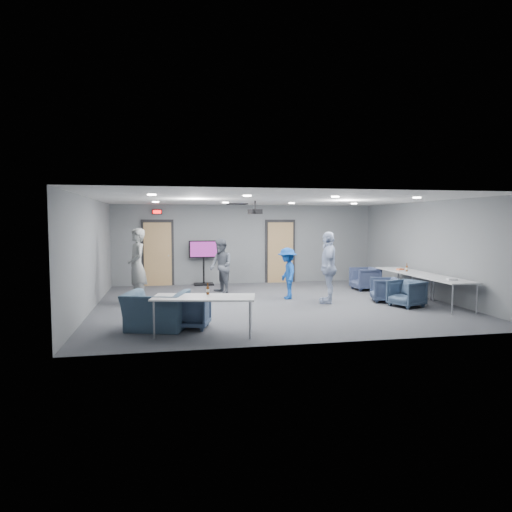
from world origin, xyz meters
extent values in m
plane|color=#36383D|center=(0.00, 0.00, 0.00)|extent=(9.00, 9.00, 0.00)
plane|color=silver|center=(0.00, 0.00, 2.70)|extent=(9.00, 9.00, 0.00)
cube|color=slate|center=(0.00, 4.00, 1.35)|extent=(9.00, 0.02, 2.70)
cube|color=slate|center=(0.00, -4.00, 1.35)|extent=(9.00, 0.02, 2.70)
cube|color=slate|center=(-4.50, 0.00, 1.35)|extent=(0.02, 8.00, 2.70)
cube|color=slate|center=(4.50, 0.00, 1.35)|extent=(0.02, 8.00, 2.70)
cube|color=black|center=(-3.00, 3.97, 1.08)|extent=(1.06, 0.06, 2.24)
cube|color=tan|center=(-3.00, 3.93, 1.05)|extent=(0.90, 0.05, 2.10)
cylinder|color=#9799A0|center=(-2.65, 3.88, 1.00)|extent=(0.04, 0.10, 0.04)
cube|color=black|center=(1.20, 3.97, 1.08)|extent=(1.06, 0.06, 2.24)
cube|color=tan|center=(1.20, 3.93, 1.05)|extent=(0.90, 0.05, 2.10)
cylinder|color=#9799A0|center=(1.55, 3.88, 1.00)|extent=(0.04, 0.10, 0.04)
cube|color=black|center=(-3.00, 3.94, 2.45)|extent=(0.32, 0.06, 0.16)
cube|color=#FF0C0C|center=(-3.00, 3.90, 2.45)|extent=(0.26, 0.02, 0.11)
cube|color=black|center=(-0.50, 2.80, 2.69)|extent=(0.60, 0.60, 0.03)
cylinder|color=white|center=(-3.00, -1.80, 2.69)|extent=(0.18, 0.18, 0.02)
cylinder|color=white|center=(-3.00, 1.80, 2.69)|extent=(0.18, 0.18, 0.02)
cylinder|color=white|center=(-1.00, -1.80, 2.69)|extent=(0.18, 0.18, 0.02)
cylinder|color=white|center=(-1.00, 1.80, 2.69)|extent=(0.18, 0.18, 0.02)
cylinder|color=white|center=(1.00, -1.80, 2.69)|extent=(0.18, 0.18, 0.02)
cylinder|color=white|center=(1.00, 1.80, 2.69)|extent=(0.18, 0.18, 0.02)
cylinder|color=white|center=(3.00, -1.80, 2.69)|extent=(0.18, 0.18, 0.02)
cylinder|color=white|center=(3.00, 1.80, 2.69)|extent=(0.18, 0.18, 0.02)
imported|color=gray|center=(-3.46, 0.56, 0.98)|extent=(0.64, 0.81, 1.96)
imported|color=#535964|center=(-1.14, 1.90, 0.81)|extent=(0.83, 0.94, 1.63)
imported|color=#A7B7D7|center=(1.43, -0.23, 0.94)|extent=(0.79, 1.19, 1.87)
imported|color=#174598|center=(0.55, 0.58, 0.71)|extent=(0.57, 0.94, 1.42)
imported|color=#333D59|center=(3.35, 1.69, 0.35)|extent=(0.78, 0.76, 0.71)
imported|color=#333F58|center=(2.98, -0.37, 0.32)|extent=(0.87, 0.85, 0.64)
imported|color=#324257|center=(3.17, -1.14, 0.33)|extent=(0.94, 0.93, 0.67)
imported|color=#3E506C|center=(-2.24, -2.40, 0.31)|extent=(0.84, 0.85, 0.63)
imported|color=#3E556B|center=(-2.94, -2.40, 0.37)|extent=(1.40, 1.31, 0.75)
cube|color=#BCBEC1|center=(4.00, 0.51, 0.71)|extent=(0.81, 1.93, 0.03)
cylinder|color=#9799A0|center=(3.68, 1.39, 0.35)|extent=(0.04, 0.04, 0.70)
cylinder|color=#9799A0|center=(3.68, -0.38, 0.35)|extent=(0.04, 0.04, 0.70)
cylinder|color=#9799A0|center=(4.32, 1.39, 0.35)|extent=(0.04, 0.04, 0.70)
cylinder|color=#9799A0|center=(4.32, -0.38, 0.35)|extent=(0.04, 0.04, 0.70)
cube|color=#BCBEC1|center=(4.00, -1.39, 0.71)|extent=(0.79, 1.90, 0.03)
cylinder|color=#9799A0|center=(3.68, -0.52, 0.35)|extent=(0.04, 0.04, 0.70)
cylinder|color=#9799A0|center=(3.68, -2.26, 0.35)|extent=(0.04, 0.04, 0.70)
cylinder|color=#9799A0|center=(4.32, -0.52, 0.35)|extent=(0.04, 0.04, 0.70)
cylinder|color=#9799A0|center=(4.32, -2.26, 0.35)|extent=(0.04, 0.04, 0.70)
cube|color=#BCBEC1|center=(-2.04, -3.00, 0.71)|extent=(2.03, 1.17, 0.03)
cylinder|color=#9799A0|center=(-1.12, -2.87, 0.35)|extent=(0.04, 0.04, 0.70)
cylinder|color=#9799A0|center=(-2.83, -2.51, 0.35)|extent=(0.04, 0.04, 0.70)
cylinder|color=#9799A0|center=(-1.25, -3.49, 0.35)|extent=(0.04, 0.04, 0.70)
cylinder|color=#9799A0|center=(-2.96, -3.13, 0.35)|extent=(0.04, 0.04, 0.70)
cylinder|color=#602F10|center=(-1.95, -2.78, 0.81)|extent=(0.06, 0.06, 0.16)
cylinder|color=#602F10|center=(-1.95, -2.78, 0.92)|extent=(0.02, 0.02, 0.07)
cylinder|color=beige|center=(-1.95, -2.78, 0.81)|extent=(0.06, 0.06, 0.05)
cylinder|color=#602F10|center=(3.92, 0.19, 0.81)|extent=(0.06, 0.06, 0.16)
cylinder|color=#602F10|center=(3.92, 0.19, 0.93)|extent=(0.02, 0.02, 0.07)
cylinder|color=beige|center=(3.92, 0.19, 0.81)|extent=(0.06, 0.06, 0.05)
cube|color=#E06738|center=(3.94, 0.58, 0.75)|extent=(0.22, 0.18, 0.04)
cube|color=silver|center=(3.98, -1.80, 0.75)|extent=(0.24, 0.19, 0.05)
cube|color=black|center=(-1.50, 3.75, 0.03)|extent=(0.65, 0.47, 0.06)
cylinder|color=black|center=(-1.50, 3.75, 0.61)|extent=(0.06, 0.06, 1.12)
cube|color=black|center=(-1.50, 3.75, 1.21)|extent=(0.98, 0.07, 0.58)
cube|color=#691762|center=(-1.50, 3.70, 1.21)|extent=(0.89, 0.01, 0.50)
cylinder|color=black|center=(-0.37, 0.54, 2.58)|extent=(0.04, 0.04, 0.22)
cube|color=black|center=(-0.37, 0.54, 2.40)|extent=(0.38, 0.35, 0.13)
cylinder|color=black|center=(-0.37, 0.40, 2.40)|extent=(0.08, 0.06, 0.08)
camera|label=1|loc=(-2.73, -11.50, 2.14)|focal=32.00mm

